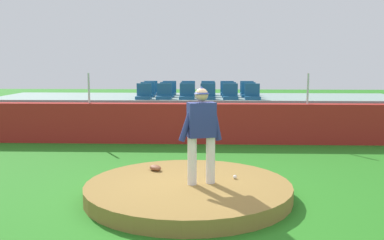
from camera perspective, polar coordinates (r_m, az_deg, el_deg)
ground_plane at (r=7.99m, az=-0.50°, el=-10.14°), size 60.00×60.00×0.00m
pitchers_mound at (r=7.95m, az=-0.50°, el=-9.22°), size 3.72×3.72×0.27m
pitcher at (r=7.66m, az=1.25°, el=-1.05°), size 0.79×0.39×1.75m
baseball at (r=8.21m, az=5.67°, el=-7.45°), size 0.07×0.07×0.07m
fielding_glove at (r=8.80m, az=-4.84°, el=-6.28°), size 0.34×0.36×0.11m
brick_barrier at (r=12.98m, az=0.56°, el=-0.45°), size 16.03×0.40×1.20m
fence_post_left at (r=13.35m, az=-13.41°, el=4.10°), size 0.06×0.06×0.90m
fence_post_right at (r=13.19m, az=14.99°, el=4.01°), size 0.06×0.06×0.90m
bleacher_platform at (r=15.11m, az=0.78°, el=0.80°), size 13.73×3.22×1.24m
stadium_chair_0 at (r=14.08m, az=-6.36°, el=3.40°), size 0.48×0.44×0.50m
stadium_chair_1 at (r=14.03m, az=-3.68°, el=3.41°), size 0.48×0.44×0.50m
stadium_chair_2 at (r=13.97m, az=-0.66°, el=3.41°), size 0.48×0.44×0.50m
stadium_chair_3 at (r=13.93m, az=2.11°, el=3.39°), size 0.48×0.44×0.50m
stadium_chair_4 at (r=13.99m, az=5.07°, el=3.38°), size 0.48×0.44×0.50m
stadium_chair_5 at (r=14.01m, az=7.94°, el=3.35°), size 0.48×0.44×0.50m
stadium_chair_6 at (r=14.97m, az=-5.89°, el=3.66°), size 0.48×0.44×0.50m
stadium_chair_7 at (r=14.87m, az=-3.30°, el=3.66°), size 0.48×0.44×0.50m
stadium_chair_8 at (r=14.82m, az=-0.59°, el=3.66°), size 0.48×0.44×0.50m
stadium_chair_9 at (r=14.82m, az=2.15°, el=3.66°), size 0.48×0.44×0.50m
stadium_chair_10 at (r=14.83m, az=4.89°, el=3.64°), size 0.48×0.44×0.50m
stadium_chair_11 at (r=14.86m, az=7.44°, el=3.61°), size 0.48×0.44×0.50m
stadium_chair_12 at (r=15.81m, az=-5.48°, el=3.89°), size 0.48×0.44×0.50m
stadium_chair_13 at (r=15.73m, az=-2.99°, el=3.89°), size 0.48×0.44×0.50m
stadium_chair_14 at (r=15.70m, az=-0.49°, el=3.89°), size 0.48×0.44×0.50m
stadium_chair_15 at (r=15.66m, az=2.11°, el=3.88°), size 0.48×0.44×0.50m
stadium_chair_16 at (r=15.68m, az=4.64°, el=3.86°), size 0.48×0.44×0.50m
stadium_chair_17 at (r=15.73m, az=7.25°, el=3.84°), size 0.48×0.44×0.50m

